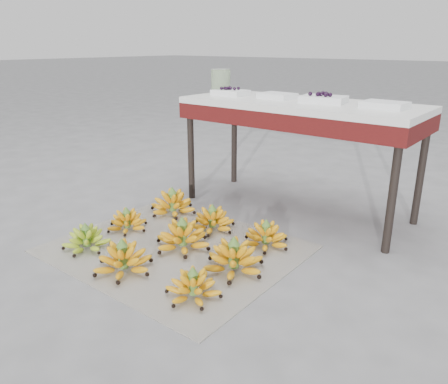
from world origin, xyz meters
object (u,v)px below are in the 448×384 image
Objects in this scene: bunch_front_center at (123,260)px; bunch_mid_left at (127,222)px; bunch_back_right at (266,237)px; bunch_back_left at (173,204)px; bunch_back_center at (213,221)px; tray_far_left at (230,92)px; vendor_table at (299,114)px; bunch_mid_center at (183,237)px; newspaper_mat at (176,249)px; bunch_front_right at (193,287)px; tray_right at (323,99)px; glass_jar at (221,82)px; tray_left at (277,96)px; bunch_front_left at (87,240)px; bunch_mid_right at (234,259)px; tray_far_right at (385,105)px.

bunch_mid_left is (-0.38, 0.34, -0.01)m from bunch_front_center.
bunch_mid_left is 0.84× the size of bunch_back_right.
bunch_back_right is at bearing -9.33° from bunch_back_left.
bunch_back_center is (0.40, 0.32, 0.01)m from bunch_mid_left.
vendor_table is at bearing 2.55° from tray_far_left.
tray_far_left is (-0.54, -0.02, 0.10)m from vendor_table.
newspaper_mat is at bearing -126.60° from bunch_mid_center.
tray_right is (-0.05, 1.24, 0.69)m from bunch_front_right.
bunch_front_right is 1.60× the size of glass_jar.
bunch_mid_center is (0.43, 0.03, 0.01)m from bunch_mid_left.
tray_left is (0.03, 0.63, 0.68)m from bunch_back_center.
bunch_front_center is at bearing -99.82° from vendor_table.
bunch_front_left is 0.73m from bunch_back_center.
bunch_front_left is at bearing -115.87° from bunch_back_center.
bunch_mid_right reaches higher than bunch_mid_center.
tray_right reaches higher than tray_left.
tray_left is at bearing 101.43° from bunch_mid_center.
bunch_back_center reaches higher than newspaper_mat.
bunch_back_right is at bearing -89.01° from tray_right.
tray_far_right is 1.18m from glass_jar.
tray_right is 1.20× the size of tray_far_right.
tray_far_left is (-0.74, 1.21, 0.69)m from bunch_front_right.
bunch_back_left is (-0.36, 0.70, 0.00)m from bunch_front_center.
tray_left is at bearing 1.07° from glass_jar.
vendor_table is at bearing 90.23° from bunch_mid_center.
bunch_back_left is (-0.38, 0.36, 0.07)m from newspaper_mat.
bunch_mid_left is 1.62m from tray_far_right.
bunch_back_right is at bearing 16.63° from bunch_front_left.
glass_jar is at bearing 89.21° from bunch_back_left.
bunch_front_left is 1.14× the size of bunch_back_right.
glass_jar reaches higher than tray_left.
bunch_back_center is at bearing -171.55° from bunch_back_right.
newspaper_mat is 5.10× the size of bunch_mid_left.
bunch_back_center is 1.21× the size of tray_far_right.
bunch_front_right is at bearing -47.15° from bunch_back_left.
bunch_mid_right is at bearing 40.54° from bunch_front_center.
vendor_table is (0.58, 1.24, 0.59)m from bunch_front_left.
tray_right is (0.76, 0.94, 0.69)m from bunch_mid_left.
bunch_mid_center reaches higher than bunch_front_left.
bunch_back_center is (0.37, 0.63, 0.00)m from bunch_front_left.
bunch_front_left reaches higher than newspaper_mat.
bunch_mid_left is (-0.03, 0.30, -0.00)m from bunch_front_left.
glass_jar is at bearing 179.16° from vendor_table.
bunch_mid_right is 1.16m from tray_right.
glass_jar reaches higher than newspaper_mat.
bunch_mid_left is at bearing 71.48° from bunch_front_left.
tray_far_left is (0.07, 0.91, 0.69)m from bunch_mid_left.
bunch_front_left is 0.30m from bunch_mid_left.
vendor_table is (0.58, 0.57, 0.58)m from bunch_back_left.
tray_far_left is 1.06m from tray_far_right.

